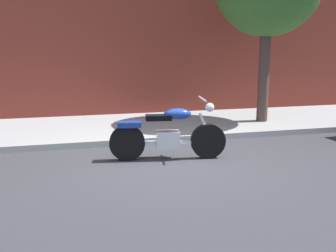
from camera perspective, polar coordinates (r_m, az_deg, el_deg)
name	(u,v)px	position (r m, az deg, el deg)	size (l,w,h in m)	color
ground_plane	(168,164)	(7.28, 0.01, -5.47)	(60.00, 60.00, 0.00)	#38383D
sidewalk	(137,127)	(10.26, -4.50, -0.09)	(25.63, 3.33, 0.14)	#9A9A9A
motorcycle	(168,135)	(7.46, -0.02, -1.33)	(2.21, 0.76, 1.17)	black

